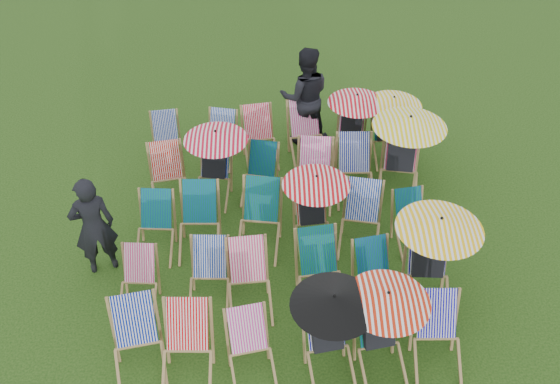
{
  "coord_description": "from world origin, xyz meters",
  "views": [
    {
      "loc": [
        -0.22,
        -6.95,
        6.94
      ],
      "look_at": [
        -0.07,
        0.24,
        0.9
      ],
      "focal_mm": 40.0,
      "sensor_mm": 36.0,
      "label": 1
    }
  ],
  "objects_px": {
    "deckchair_0": "(137,346)",
    "person_rear": "(305,96)",
    "deckchair_5": "(439,339)",
    "person_left": "(93,226)",
    "deckchair_29": "(390,127)"
  },
  "relations": [
    {
      "from": "person_left",
      "to": "person_rear",
      "type": "relative_size",
      "value": 0.88
    },
    {
      "from": "deckchair_29",
      "to": "person_rear",
      "type": "relative_size",
      "value": 0.63
    },
    {
      "from": "deckchair_0",
      "to": "person_rear",
      "type": "height_order",
      "value": "person_rear"
    },
    {
      "from": "deckchair_0",
      "to": "person_rear",
      "type": "distance_m",
      "value": 5.62
    },
    {
      "from": "deckchair_0",
      "to": "person_left",
      "type": "distance_m",
      "value": 2.04
    },
    {
      "from": "deckchair_5",
      "to": "person_left",
      "type": "bearing_deg",
      "value": 159.82
    },
    {
      "from": "deckchair_29",
      "to": "person_rear",
      "type": "height_order",
      "value": "person_rear"
    },
    {
      "from": "person_left",
      "to": "person_rear",
      "type": "xyz_separation_m",
      "value": [
        3.2,
        3.27,
        0.11
      ]
    },
    {
      "from": "deckchair_5",
      "to": "person_left",
      "type": "xyz_separation_m",
      "value": [
        -4.63,
        1.78,
        0.37
      ]
    },
    {
      "from": "deckchair_5",
      "to": "person_rear",
      "type": "distance_m",
      "value": 5.28
    },
    {
      "from": "deckchair_0",
      "to": "person_left",
      "type": "bearing_deg",
      "value": 103.46
    },
    {
      "from": "deckchair_0",
      "to": "person_rear",
      "type": "relative_size",
      "value": 0.53
    },
    {
      "from": "deckchair_5",
      "to": "person_rear",
      "type": "bearing_deg",
      "value": 106.74
    },
    {
      "from": "person_left",
      "to": "person_rear",
      "type": "height_order",
      "value": "person_rear"
    },
    {
      "from": "person_rear",
      "to": "deckchair_5",
      "type": "bearing_deg",
      "value": 103.59
    }
  ]
}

